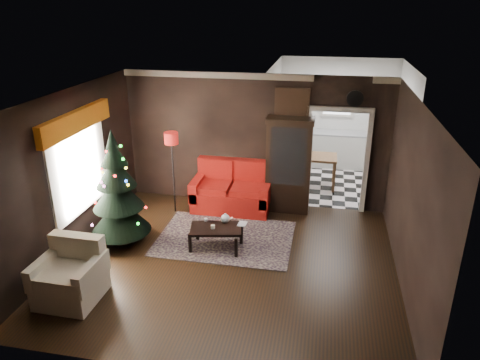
% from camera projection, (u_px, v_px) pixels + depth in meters
% --- Properties ---
extents(floor, '(5.50, 5.50, 0.00)m').
position_uv_depth(floor, '(230.00, 262.00, 7.61)').
color(floor, black).
rests_on(floor, ground).
extents(ceiling, '(5.50, 5.50, 0.00)m').
position_uv_depth(ceiling, '(228.00, 98.00, 6.56)').
color(ceiling, white).
rests_on(ceiling, ground).
extents(wall_back, '(5.50, 0.00, 5.50)m').
position_uv_depth(wall_back, '(255.00, 141.00, 9.36)').
color(wall_back, black).
rests_on(wall_back, ground).
extents(wall_front, '(5.50, 0.00, 5.50)m').
position_uv_depth(wall_front, '(179.00, 274.00, 4.81)').
color(wall_front, black).
rests_on(wall_front, ground).
extents(wall_left, '(0.00, 5.50, 5.50)m').
position_uv_depth(wall_left, '(71.00, 174.00, 7.58)').
color(wall_left, black).
rests_on(wall_left, ground).
extents(wall_right, '(0.00, 5.50, 5.50)m').
position_uv_depth(wall_right, '(411.00, 200.00, 6.60)').
color(wall_right, black).
rests_on(wall_right, ground).
extents(doorway, '(1.10, 0.10, 2.10)m').
position_uv_depth(doorway, '(336.00, 162.00, 9.19)').
color(doorway, beige).
rests_on(doorway, ground).
extents(left_window, '(0.05, 1.60, 1.40)m').
position_uv_depth(left_window, '(78.00, 168.00, 7.73)').
color(left_window, white).
rests_on(left_window, wall_left).
extents(valance, '(0.12, 2.10, 0.35)m').
position_uv_depth(valance, '(76.00, 121.00, 7.41)').
color(valance, '#A5540E').
rests_on(valance, wall_left).
extents(kitchen_floor, '(3.00, 3.00, 0.00)m').
position_uv_depth(kitchen_floor, '(332.00, 182.00, 10.95)').
color(kitchen_floor, white).
rests_on(kitchen_floor, ground).
extents(kitchen_window, '(0.70, 0.06, 0.70)m').
position_uv_depth(kitchen_window, '(338.00, 101.00, 11.63)').
color(kitchen_window, white).
rests_on(kitchen_window, ground).
extents(rug, '(2.48, 1.81, 0.01)m').
position_uv_depth(rug, '(225.00, 238.00, 8.37)').
color(rug, '#352B30').
rests_on(rug, ground).
extents(loveseat, '(1.70, 0.90, 1.00)m').
position_uv_depth(loveseat, '(232.00, 187.00, 9.36)').
color(loveseat, maroon).
rests_on(loveseat, ground).
extents(curio_cabinet, '(0.90, 0.45, 1.90)m').
position_uv_depth(curio_cabinet, '(289.00, 167.00, 9.19)').
color(curio_cabinet, black).
rests_on(curio_cabinet, ground).
extents(floor_lamp, '(0.34, 0.34, 1.77)m').
position_uv_depth(floor_lamp, '(173.00, 174.00, 9.14)').
color(floor_lamp, black).
rests_on(floor_lamp, ground).
extents(christmas_tree, '(1.27, 1.27, 2.04)m').
position_uv_depth(christmas_tree, '(117.00, 190.00, 7.84)').
color(christmas_tree, black).
rests_on(christmas_tree, ground).
extents(armchair, '(0.90, 0.90, 0.90)m').
position_uv_depth(armchair, '(69.00, 273.00, 6.50)').
color(armchair, tan).
rests_on(armchair, ground).
extents(coffee_table, '(0.98, 0.70, 0.40)m').
position_uv_depth(coffee_table, '(216.00, 238.00, 7.96)').
color(coffee_table, black).
rests_on(coffee_table, rug).
extents(teapot, '(0.22, 0.22, 0.17)m').
position_uv_depth(teapot, '(225.00, 218.00, 8.03)').
color(teapot, white).
rests_on(teapot, coffee_table).
extents(cup_a, '(0.06, 0.06, 0.05)m').
position_uv_depth(cup_a, '(206.00, 220.00, 8.11)').
color(cup_a, white).
rests_on(cup_a, coffee_table).
extents(cup_b, '(0.09, 0.09, 0.06)m').
position_uv_depth(cup_b, '(213.00, 227.00, 7.85)').
color(cup_b, white).
rests_on(cup_b, coffee_table).
extents(book, '(0.15, 0.02, 0.20)m').
position_uv_depth(book, '(238.00, 219.00, 7.98)').
color(book, '#9C715A').
rests_on(book, coffee_table).
extents(wall_clock, '(0.32, 0.32, 0.06)m').
position_uv_depth(wall_clock, '(355.00, 98.00, 8.60)').
color(wall_clock, silver).
rests_on(wall_clock, wall_back).
extents(painting, '(0.62, 0.05, 0.52)m').
position_uv_depth(painting, '(292.00, 102.00, 8.87)').
color(painting, '#A17940').
rests_on(painting, wall_back).
extents(kitchen_counter, '(1.80, 0.60, 0.90)m').
position_uv_depth(kitchen_counter, '(334.00, 150.00, 11.87)').
color(kitchen_counter, silver).
rests_on(kitchen_counter, ground).
extents(kitchen_table, '(0.70, 0.70, 0.75)m').
position_uv_depth(kitchen_table, '(321.00, 171.00, 10.59)').
color(kitchen_table, brown).
rests_on(kitchen_table, ground).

